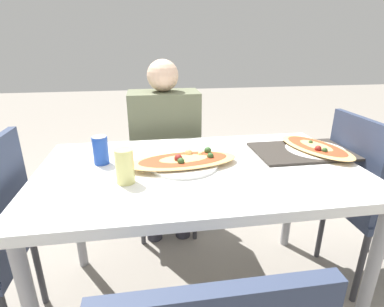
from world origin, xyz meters
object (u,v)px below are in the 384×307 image
at_px(chair_far_seated, 165,156).
at_px(drink_glass, 125,166).
at_px(person_seated, 165,138).
at_px(pizza_second, 316,148).
at_px(pizza_main, 184,161).
at_px(soda_can, 101,150).
at_px(chair_side_right, 366,195).
at_px(dining_table, 200,181).

distance_m(chair_far_seated, drink_glass, 0.92).
bearing_deg(person_seated, pizza_second, 143.08).
distance_m(pizza_main, soda_can, 0.37).
height_order(person_seated, soda_can, person_seated).
xyz_separation_m(chair_far_seated, pizza_second, (0.70, -0.64, 0.25)).
relative_size(chair_side_right, pizza_second, 2.03).
relative_size(chair_far_seated, drink_glass, 6.84).
bearing_deg(soda_can, drink_glass, -61.13).
bearing_deg(soda_can, pizza_second, -0.35).
distance_m(person_seated, drink_glass, 0.76).
bearing_deg(chair_far_seated, person_seated, 90.00).
bearing_deg(chair_side_right, dining_table, -87.90).
relative_size(chair_side_right, person_seated, 0.80).
bearing_deg(pizza_second, soda_can, 179.65).
xyz_separation_m(chair_side_right, person_seated, (-0.98, 0.59, 0.17)).
xyz_separation_m(chair_far_seated, chair_side_right, (0.98, -0.71, 0.00)).
xyz_separation_m(drink_glass, pizza_second, (0.90, 0.20, -0.05)).
height_order(soda_can, pizza_second, soda_can).
bearing_deg(soda_can, chair_far_seated, 63.85).
bearing_deg(person_seated, dining_table, 100.03).
bearing_deg(pizza_main, soda_can, 167.59).
relative_size(chair_far_seated, person_seated, 0.80).
bearing_deg(pizza_main, person_seated, 94.16).
xyz_separation_m(soda_can, pizza_second, (1.01, -0.01, -0.04)).
height_order(pizza_main, drink_glass, drink_glass).
xyz_separation_m(pizza_main, pizza_second, (0.66, 0.07, -0.00)).
bearing_deg(dining_table, drink_glass, -160.96).
distance_m(chair_far_seated, soda_can, 0.77).
distance_m(chair_side_right, pizza_second, 0.38).
relative_size(chair_far_seated, chair_side_right, 1.00).
bearing_deg(chair_far_seated, pizza_second, 137.40).
bearing_deg(drink_glass, soda_can, 118.87).
xyz_separation_m(dining_table, pizza_main, (-0.07, 0.02, 0.09)).
relative_size(dining_table, chair_side_right, 1.49).
relative_size(dining_table, pizza_main, 2.77).
height_order(dining_table, chair_side_right, chair_side_right).
height_order(pizza_main, pizza_second, pizza_main).
distance_m(chair_side_right, pizza_main, 0.97).
height_order(chair_side_right, pizza_second, chair_side_right).
height_order(person_seated, pizza_main, person_seated).
xyz_separation_m(dining_table, drink_glass, (-0.31, -0.11, 0.14)).
xyz_separation_m(chair_far_seated, soda_can, (-0.31, -0.64, 0.29)).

